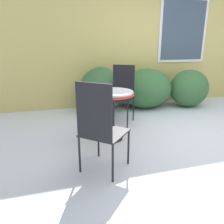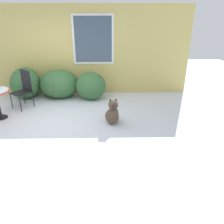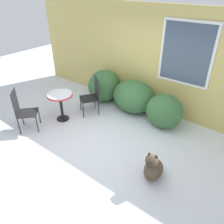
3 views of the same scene
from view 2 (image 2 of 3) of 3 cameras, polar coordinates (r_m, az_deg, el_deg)
name	(u,v)px [view 2 (image 2 of 3)]	position (r m, az deg, el deg)	size (l,w,h in m)	color
ground_plane	(53,122)	(5.65, -15.26, -2.41)	(16.00, 16.00, 0.00)	silver
house_wall	(65,51)	(7.29, -12.12, 15.41)	(8.00, 0.10, 2.75)	tan
shrub_left	(26,83)	(7.39, -21.65, 7.02)	(0.90, 1.00, 0.95)	#386638
shrub_middle	(59,84)	(7.10, -13.65, 7.15)	(1.20, 0.96, 0.89)	#386638
shrub_right	(91,86)	(6.79, -5.53, 6.80)	(0.92, 0.76, 0.86)	#386638
patio_chair_near_table	(23,88)	(6.63, -22.13, 5.79)	(0.63, 0.63, 1.05)	black
dog	(112,114)	(5.26, 0.11, -0.51)	(0.40, 0.74, 0.68)	#4C3D2D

